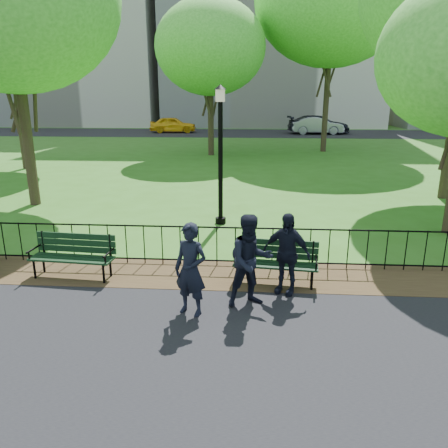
# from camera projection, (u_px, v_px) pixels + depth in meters

# --- Properties ---
(ground) EXTENTS (120.00, 120.00, 0.00)m
(ground) POSITION_uv_depth(u_px,v_px,m) (241.00, 310.00, 7.63)
(ground) COLOR #32651A
(dirt_strip) EXTENTS (60.00, 1.60, 0.01)m
(dirt_strip) POSITION_uv_depth(u_px,v_px,m) (244.00, 275.00, 9.06)
(dirt_strip) COLOR #322414
(dirt_strip) RESTS_ON ground
(far_street) EXTENTS (70.00, 9.00, 0.01)m
(far_street) POSITION_uv_depth(u_px,v_px,m) (253.00, 133.00, 41.07)
(far_street) COLOR black
(far_street) RESTS_ON ground
(iron_fence) EXTENTS (24.06, 0.06, 1.00)m
(iron_fence) POSITION_uv_depth(u_px,v_px,m) (245.00, 245.00, 9.40)
(iron_fence) COLOR black
(iron_fence) RESTS_ON ground
(apartment_west) EXTENTS (22.00, 15.00, 26.00)m
(apartment_west) POSITION_uv_depth(u_px,v_px,m) (68.00, 10.00, 51.20)
(apartment_west) COLOR beige
(apartment_west) RESTS_ON ground
(park_bench_main) EXTENTS (1.70, 0.68, 0.93)m
(park_bench_main) POSITION_uv_depth(u_px,v_px,m) (262.00, 256.00, 8.56)
(park_bench_main) COLOR black
(park_bench_main) RESTS_ON ground
(park_bench_left_a) EXTENTS (1.74, 0.66, 0.97)m
(park_bench_left_a) POSITION_uv_depth(u_px,v_px,m) (73.00, 251.00, 8.88)
(park_bench_left_a) COLOR black
(park_bench_left_a) RESTS_ON ground
(lamppost) EXTENTS (0.35, 0.35, 3.86)m
(lamppost) POSITION_uv_depth(u_px,v_px,m) (220.00, 151.00, 12.09)
(lamppost) COLOR black
(lamppost) RESTS_ON ground
(tree_mid_w) EXTENTS (6.62, 6.62, 9.23)m
(tree_mid_w) POSITION_uv_depth(u_px,v_px,m) (9.00, 30.00, 20.11)
(tree_mid_w) COLOR #2D2116
(tree_mid_w) RESTS_ON ground
(tree_far_c) EXTENTS (6.35, 6.35, 8.85)m
(tree_far_c) POSITION_uv_depth(u_px,v_px,m) (210.00, 47.00, 24.93)
(tree_far_c) COLOR #2D2116
(tree_far_c) RESTS_ON ground
(person_left) EXTENTS (0.68, 0.57, 1.60)m
(person_left) POSITION_uv_depth(u_px,v_px,m) (191.00, 270.00, 7.28)
(person_left) COLOR black
(person_left) RESTS_ON asphalt_path
(person_mid) EXTENTS (0.90, 0.68, 1.66)m
(person_mid) POSITION_uv_depth(u_px,v_px,m) (251.00, 261.00, 7.58)
(person_mid) COLOR black
(person_mid) RESTS_ON asphalt_path
(person_right) EXTENTS (0.99, 0.72, 1.56)m
(person_right) POSITION_uv_depth(u_px,v_px,m) (286.00, 253.00, 8.07)
(person_right) COLOR black
(person_right) RESTS_ON asphalt_path
(taxi) EXTENTS (4.48, 2.13, 1.48)m
(taxi) POSITION_uv_depth(u_px,v_px,m) (173.00, 125.00, 41.46)
(taxi) COLOR yellow
(taxi) RESTS_ON far_street
(sedan_silver) EXTENTS (4.74, 1.81, 1.54)m
(sedan_silver) POSITION_uv_depth(u_px,v_px,m) (317.00, 126.00, 39.78)
(sedan_silver) COLOR #94969B
(sedan_silver) RESTS_ON far_street
(sedan_dark) EXTENTS (5.83, 2.71, 1.65)m
(sedan_dark) POSITION_uv_depth(u_px,v_px,m) (319.00, 125.00, 40.41)
(sedan_dark) COLOR black
(sedan_dark) RESTS_ON far_street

